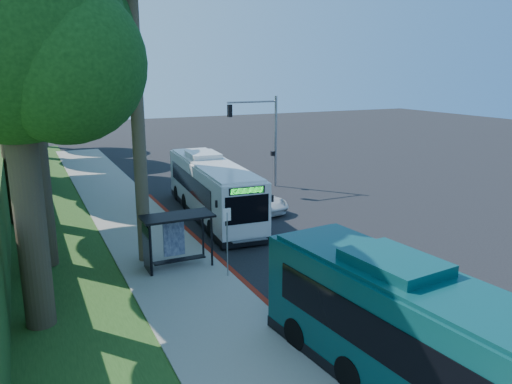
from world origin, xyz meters
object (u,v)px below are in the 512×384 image
bus_shelter (171,231)px  pickup (256,200)px  teal_bus (450,356)px  white_bus (212,188)px

bus_shelter → pickup: bus_shelter is taller
pickup → bus_shelter: bearing=-145.7°
bus_shelter → pickup: size_ratio=0.64×
pickup → teal_bus: bearing=-110.9°
white_bus → pickup: size_ratio=2.52×
white_bus → teal_bus: bearing=-89.0°
teal_bus → pickup: teal_bus is taller
bus_shelter → white_bus: white_bus is taller
bus_shelter → pickup: 10.64m
bus_shelter → teal_bus: teal_bus is taller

